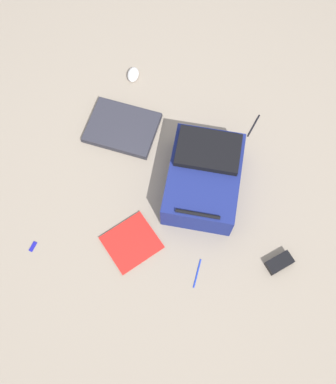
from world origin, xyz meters
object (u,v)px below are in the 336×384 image
object	(u,v)px
power_brick	(279,263)
usb_stick	(33,246)
laptop	(122,127)
book_comic	(132,243)
pen_blue	(254,125)
backpack	(204,177)
pen_black	(197,273)
computer_mouse	(133,74)

from	to	relation	value
power_brick	usb_stick	size ratio (longest dim) A/B	2.48
laptop	book_comic	xyz separation A→B (m)	(-0.33, 0.52, -0.01)
pen_blue	usb_stick	size ratio (longest dim) A/B	3.01
book_comic	pen_blue	xyz separation A→B (m)	(-0.28, -0.84, -0.00)
backpack	laptop	bearing A→B (deg)	-12.33
book_comic	pen_black	xyz separation A→B (m)	(-0.34, -0.00, -0.00)
laptop	power_brick	bearing A→B (deg)	162.16
usb_stick	backpack	bearing A→B (deg)	-133.00
power_brick	pen_blue	distance (m)	0.73
backpack	usb_stick	size ratio (longest dim) A/B	10.78
laptop	pen_black	size ratio (longest dim) A/B	2.89
book_comic	laptop	bearing A→B (deg)	-58.05
backpack	computer_mouse	xyz separation A→B (m)	(0.61, -0.43, -0.07)
power_brick	usb_stick	xyz separation A→B (m)	(1.07, 0.42, -0.01)
backpack	laptop	distance (m)	0.52
laptop	power_brick	world-z (taller)	power_brick
backpack	pen_blue	bearing A→B (deg)	-103.85
computer_mouse	power_brick	world-z (taller)	computer_mouse
backpack	usb_stick	xyz separation A→B (m)	(0.59, 0.63, -0.09)
pen_blue	power_brick	bearing A→B (deg)	120.49
usb_stick	power_brick	bearing A→B (deg)	-158.29
pen_black	pen_blue	bearing A→B (deg)	-86.43
power_brick	pen_black	xyz separation A→B (m)	(0.32, 0.20, -0.01)
pen_black	usb_stick	world-z (taller)	same
laptop	pen_black	distance (m)	0.84
book_comic	usb_stick	xyz separation A→B (m)	(0.41, 0.22, -0.00)
backpack	usb_stick	bearing A→B (deg)	47.00
backpack	power_brick	world-z (taller)	backpack
power_brick	pen_blue	world-z (taller)	power_brick
pen_blue	backpack	bearing A→B (deg)	76.15
laptop	power_brick	xyz separation A→B (m)	(-0.98, 0.32, 0.00)
pen_black	power_brick	bearing A→B (deg)	-147.42
power_brick	usb_stick	bearing A→B (deg)	21.71
computer_mouse	power_brick	size ratio (longest dim) A/B	0.77
book_comic	usb_stick	distance (m)	0.46
laptop	backpack	bearing A→B (deg)	167.67
power_brick	pen_blue	bearing A→B (deg)	-59.51
pen_blue	pen_black	bearing A→B (deg)	93.57
pen_black	pen_blue	size ratio (longest dim) A/B	0.91
backpack	book_comic	distance (m)	0.46
pen_black	pen_blue	world-z (taller)	pen_blue
power_brick	usb_stick	distance (m)	1.15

